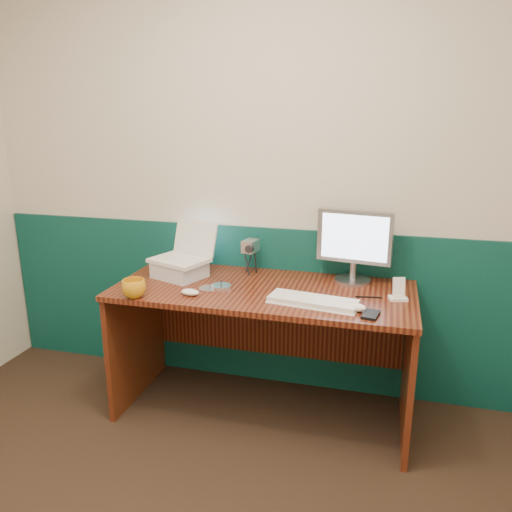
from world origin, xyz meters
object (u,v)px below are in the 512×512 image
(laptop, at_px, (178,241))
(monitor, at_px, (354,247))
(mug, at_px, (134,288))
(keyboard, at_px, (313,302))
(camcorder, at_px, (251,258))
(desk, at_px, (263,351))

(laptop, xyz_separation_m, monitor, (0.96, 0.18, -0.01))
(monitor, relative_size, mug, 3.35)
(monitor, relative_size, keyboard, 0.93)
(keyboard, relative_size, camcorder, 2.34)
(desk, bearing_deg, monitor, 27.04)
(laptop, xyz_separation_m, keyboard, (0.80, -0.22, -0.20))
(desk, height_order, mug, mug)
(desk, relative_size, monitor, 3.94)
(monitor, bearing_deg, camcorder, -171.49)
(monitor, distance_m, camcorder, 0.60)
(monitor, bearing_deg, laptop, -161.42)
(keyboard, height_order, mug, mug)
(monitor, xyz_separation_m, keyboard, (-0.16, -0.40, -0.19))
(keyboard, bearing_deg, monitor, 76.44)
(camcorder, bearing_deg, laptop, -144.73)
(mug, bearing_deg, camcorder, 49.01)
(mug, height_order, camcorder, camcorder)
(camcorder, bearing_deg, desk, -49.20)
(mug, bearing_deg, laptop, 75.71)
(keyboard, bearing_deg, mug, -162.91)
(desk, distance_m, monitor, 0.77)
(camcorder, bearing_deg, keyboard, -32.33)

